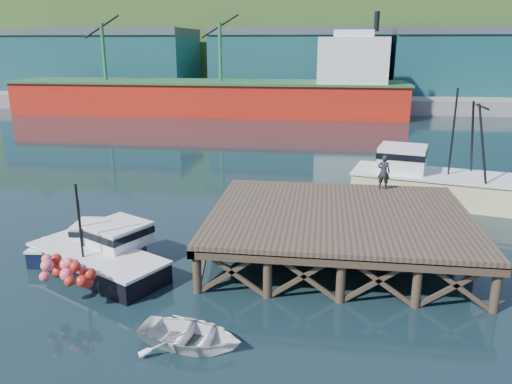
% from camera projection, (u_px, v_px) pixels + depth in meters
% --- Properties ---
extents(ground, '(300.00, 300.00, 0.00)m').
position_uv_depth(ground, '(225.00, 248.00, 24.69)').
color(ground, black).
rests_on(ground, ground).
extents(wharf, '(12.00, 10.00, 2.62)m').
position_uv_depth(wharf, '(339.00, 217.00, 23.24)').
color(wharf, brown).
rests_on(wharf, ground).
extents(far_quay, '(160.00, 40.00, 2.00)m').
position_uv_depth(far_quay, '(299.00, 93.00, 90.87)').
color(far_quay, gray).
rests_on(far_quay, ground).
extents(warehouse_left, '(32.00, 16.00, 9.00)m').
position_uv_depth(warehouse_left, '(103.00, 62.00, 89.07)').
color(warehouse_left, '#1A5654').
rests_on(warehouse_left, far_quay).
extents(warehouse_mid, '(28.00, 16.00, 9.00)m').
position_uv_depth(warehouse_mid, '(299.00, 63.00, 84.55)').
color(warehouse_mid, '#1A5654').
rests_on(warehouse_mid, far_quay).
extents(warehouse_right, '(30.00, 16.00, 9.00)m').
position_uv_depth(warehouse_right, '(484.00, 64.00, 80.68)').
color(warehouse_right, '#1A5654').
rests_on(warehouse_right, far_quay).
extents(cargo_ship, '(55.50, 10.00, 13.75)m').
position_uv_depth(cargo_ship, '(232.00, 91.00, 70.41)').
color(cargo_ship, red).
rests_on(cargo_ship, ground).
extents(hillside, '(220.00, 50.00, 22.00)m').
position_uv_depth(hillside, '(307.00, 38.00, 116.50)').
color(hillside, '#2D511E').
rests_on(hillside, ground).
extents(boat_navy, '(5.19, 2.91, 3.17)m').
position_uv_depth(boat_navy, '(89.00, 248.00, 23.05)').
color(boat_navy, black).
rests_on(boat_navy, ground).
extents(boat_black, '(7.21, 6.12, 4.22)m').
position_uv_depth(boat_black, '(102.00, 254.00, 21.96)').
color(boat_black, black).
rests_on(boat_black, ground).
extents(trawler, '(11.30, 6.30, 7.16)m').
position_uv_depth(trawler, '(436.00, 179.00, 31.48)').
color(trawler, '#F1E69C').
rests_on(trawler, ground).
extents(dinghy, '(4.03, 3.20, 0.75)m').
position_uv_depth(dinghy, '(190.00, 335.00, 16.60)').
color(dinghy, white).
rests_on(dinghy, ground).
extents(dockworker, '(0.79, 0.65, 1.86)m').
position_uv_depth(dockworker, '(384.00, 172.00, 26.84)').
color(dockworker, black).
rests_on(dockworker, wharf).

